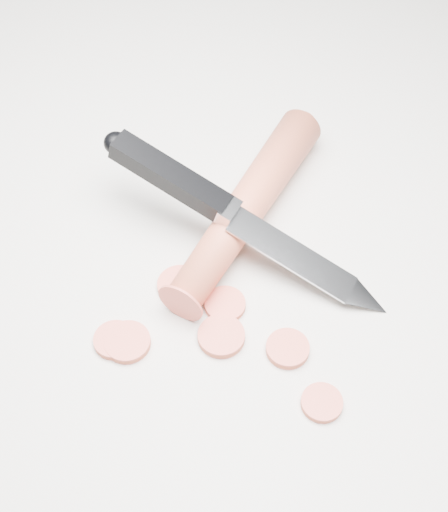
{
  "coord_description": "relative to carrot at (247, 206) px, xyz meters",
  "views": [
    {
      "loc": [
        -0.02,
        -0.33,
        0.47
      ],
      "look_at": [
        -0.01,
        0.01,
        0.02
      ],
      "focal_mm": 50.0,
      "sensor_mm": 36.0,
      "label": 1
    }
  ],
  "objects": [
    {
      "name": "carrot_slice_3",
      "position": [
        -0.02,
        -0.11,
        -0.02
      ],
      "size": [
        0.04,
        0.04,
        0.01
      ],
      "primitive_type": "cylinder",
      "color": "#DD4F3E",
      "rests_on": "ground"
    },
    {
      "name": "carrot",
      "position": [
        0.0,
        0.0,
        0.0
      ],
      "size": [
        0.14,
        0.2,
        0.03
      ],
      "primitive_type": "cylinder",
      "rotation": [
        1.57,
        0.0,
        -0.52
      ],
      "color": "#CF5336",
      "rests_on": "ground"
    },
    {
      "name": "carrot_slice_2",
      "position": [
        -0.06,
        -0.07,
        -0.02
      ],
      "size": [
        0.04,
        0.04,
        0.01
      ],
      "primitive_type": "cylinder",
      "color": "#DD4F3E",
      "rests_on": "ground"
    },
    {
      "name": "carrot_slice_5",
      "position": [
        -0.09,
        -0.12,
        -0.02
      ],
      "size": [
        0.03,
        0.03,
        0.01
      ],
      "primitive_type": "cylinder",
      "color": "#DD4F3E",
      "rests_on": "ground"
    },
    {
      "name": "carrot_slice_1",
      "position": [
        -0.02,
        -0.09,
        -0.02
      ],
      "size": [
        0.03,
        0.03,
        0.01
      ],
      "primitive_type": "cylinder",
      "color": "#DD4F3E",
      "rests_on": "ground"
    },
    {
      "name": "kitchen_knife",
      "position": [
        -0.0,
        -0.03,
        0.02
      ],
      "size": [
        0.24,
        0.15,
        0.08
      ],
      "primitive_type": null,
      "color": "silver",
      "rests_on": "ground"
    },
    {
      "name": "carrot_slice_4",
      "position": [
        0.03,
        -0.13,
        -0.02
      ],
      "size": [
        0.03,
        0.03,
        0.01
      ],
      "primitive_type": "cylinder",
      "color": "#DD4F3E",
      "rests_on": "ground"
    },
    {
      "name": "carrot_slice_6",
      "position": [
        0.05,
        -0.17,
        -0.02
      ],
      "size": [
        0.03,
        0.03,
        0.01
      ],
      "primitive_type": "cylinder",
      "color": "#DD4F3E",
      "rests_on": "ground"
    },
    {
      "name": "ground",
      "position": [
        -0.01,
        -0.06,
        -0.02
      ],
      "size": [
        2.4,
        2.4,
        0.0
      ],
      "primitive_type": "plane",
      "color": "silver",
      "rests_on": "ground"
    },
    {
      "name": "carrot_slice_0",
      "position": [
        -0.1,
        -0.12,
        -0.02
      ],
      "size": [
        0.03,
        0.03,
        0.01
      ],
      "primitive_type": "cylinder",
      "color": "#DD4F3E",
      "rests_on": "ground"
    }
  ]
}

